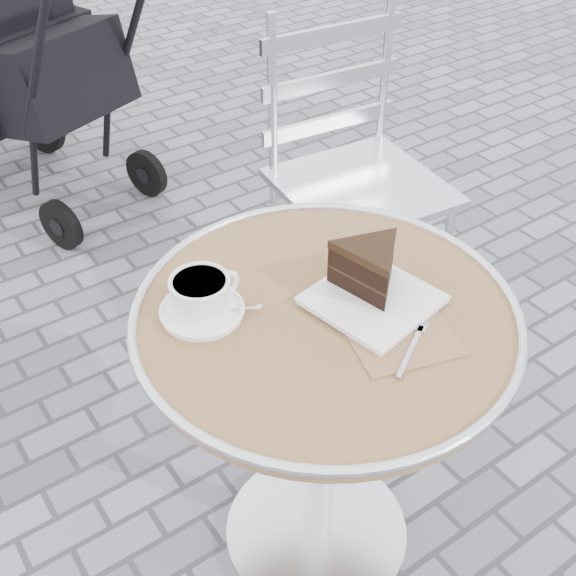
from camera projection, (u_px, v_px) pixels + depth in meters
ground at (316, 534)px, 1.78m from camera, size 80.00×80.00×0.00m
cafe_table at (323, 374)px, 1.42m from camera, size 0.72×0.72×0.74m
cappuccino_set at (202, 298)px, 1.29m from camera, size 0.17×0.15×0.08m
cake_plate_set at (371, 275)px, 1.32m from camera, size 0.24×0.32×0.11m
bistro_chair at (344, 141)px, 2.08m from camera, size 0.48×0.48×0.98m
baby_stroller at (15, 74)px, 2.71m from camera, size 0.82×1.16×1.11m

